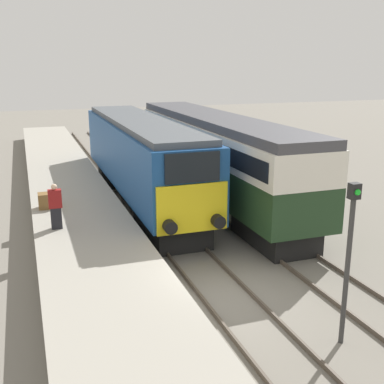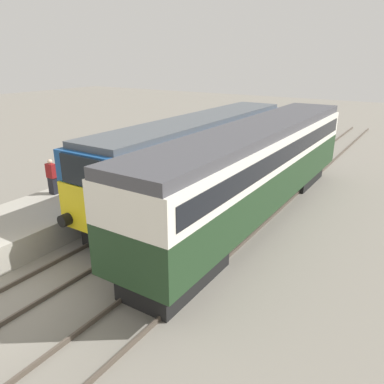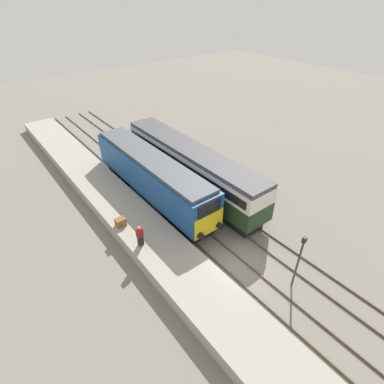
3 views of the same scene
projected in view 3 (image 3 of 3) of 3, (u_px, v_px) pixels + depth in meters
name	position (u px, v px, depth m)	size (l,w,h in m)	color
ground_plane	(238.00, 269.00, 19.49)	(120.00, 120.00, 0.00)	slate
platform_left	(133.00, 221.00, 22.74)	(3.50, 50.00, 0.98)	#9E998C
rails_near_track	(191.00, 228.00, 22.70)	(1.51, 60.00, 0.14)	#4C4238
rails_far_track	(224.00, 211.00, 24.44)	(1.50, 60.00, 0.14)	#4C4238
locomotive	(152.00, 175.00, 24.94)	(2.70, 15.03, 4.01)	black
passenger_carriage	(190.00, 165.00, 25.98)	(2.75, 16.31, 4.13)	black
person_on_platform	(140.00, 236.00, 19.54)	(0.44, 0.26, 1.58)	black
signal_post	(299.00, 258.00, 17.13)	(0.24, 0.28, 3.96)	#333333
luggage_crate	(121.00, 222.00, 21.44)	(0.70, 0.56, 0.60)	brown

